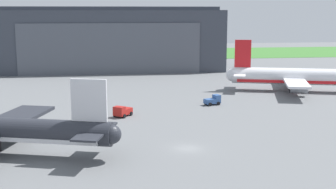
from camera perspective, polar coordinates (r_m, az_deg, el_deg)
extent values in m
plane|color=slate|center=(70.48, 2.51, -6.79)|extent=(440.00, 440.00, 0.00)
cube|color=#3D7631|center=(222.99, -4.47, 5.12)|extent=(440.00, 56.00, 0.08)
cube|color=#383D47|center=(164.70, -7.30, 6.82)|extent=(78.46, 28.38, 21.06)
cube|color=#4C515B|center=(150.55, -7.25, 5.67)|extent=(59.63, 0.30, 16.85)
cube|color=#383D47|center=(164.37, -7.40, 10.69)|extent=(78.46, 6.81, 1.20)
cylinder|color=silver|center=(123.05, 15.73, 2.21)|extent=(32.60, 13.61, 4.25)
sphere|color=silver|center=(122.31, 8.07, 2.45)|extent=(3.32, 3.32, 3.32)
cube|color=red|center=(123.22, 15.70, 1.67)|extent=(30.10, 12.88, 0.74)
cube|color=red|center=(121.61, 9.38, 5.10)|extent=(4.19, 1.62, 7.23)
cube|color=silver|center=(119.08, 8.99, 2.42)|extent=(4.56, 6.56, 0.28)
cube|color=silver|center=(125.37, 9.02, 2.82)|extent=(4.56, 6.56, 0.28)
cube|color=silver|center=(114.92, 15.83, 1.37)|extent=(9.15, 15.12, 0.56)
cube|color=silver|center=(131.20, 15.05, 2.51)|extent=(9.15, 15.12, 0.56)
cylinder|color=gray|center=(116.36, 16.12, 0.73)|extent=(4.55, 3.41, 2.34)
cylinder|color=gray|center=(130.37, 15.42, 1.79)|extent=(4.55, 3.41, 2.34)
cylinder|color=black|center=(121.18, 15.15, 0.65)|extent=(0.56, 0.56, 1.87)
cylinder|color=black|center=(125.56, 14.96, 0.99)|extent=(0.56, 0.56, 1.87)
sphere|color=#282B33|center=(64.09, -7.08, -4.99)|extent=(2.75, 2.75, 2.75)
cube|color=silver|center=(63.96, -9.90, -0.72)|extent=(5.04, 1.89, 5.99)
cube|color=#282B33|center=(67.15, -8.39, -4.00)|extent=(4.85, 5.76, 0.28)
cube|color=#282B33|center=(62.27, -9.89, -5.20)|extent=(4.85, 5.76, 0.28)
cube|color=#282B33|center=(79.51, -18.44, -2.74)|extent=(10.81, 17.40, 0.56)
cylinder|color=gray|center=(79.07, -19.34, -3.81)|extent=(3.77, 2.83, 1.94)
cube|color=#AD1E19|center=(90.42, -6.14, -2.09)|extent=(2.61, 2.46, 1.82)
cube|color=#AD1E19|center=(92.16, -5.43, -2.06)|extent=(3.25, 3.36, 1.12)
cylinder|color=black|center=(91.31, -6.71, -2.56)|extent=(0.67, 0.80, 0.80)
cylinder|color=black|center=(90.05, -5.49, -2.72)|extent=(0.67, 0.80, 0.80)
cylinder|color=black|center=(93.30, -5.85, -2.26)|extent=(0.67, 0.80, 0.80)
cylinder|color=black|center=(92.07, -4.65, -2.42)|extent=(0.67, 0.80, 0.80)
cube|color=#335693|center=(102.89, 6.11, -0.54)|extent=(1.80, 2.08, 1.82)
cube|color=#335693|center=(102.02, 5.26, -0.85)|extent=(2.77, 2.42, 1.03)
cylinder|color=black|center=(102.24, 6.36, -1.13)|extent=(0.86, 0.52, 0.82)
cylinder|color=black|center=(103.83, 5.78, -0.94)|extent=(0.86, 0.52, 0.82)
cylinder|color=black|center=(101.09, 5.33, -1.25)|extent=(0.86, 0.52, 0.82)
cylinder|color=black|center=(102.70, 4.76, -1.05)|extent=(0.86, 0.52, 0.82)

